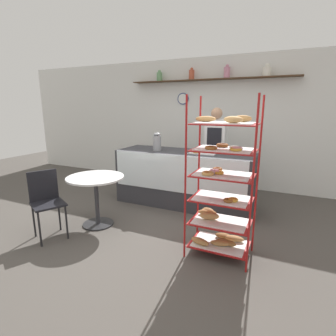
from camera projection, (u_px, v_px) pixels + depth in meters
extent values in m
plane|color=#4C4742|center=(157.00, 228.00, 3.76)|extent=(14.00, 14.00, 0.00)
cube|color=white|center=(209.00, 123.00, 5.65)|extent=(10.00, 0.06, 2.70)
cube|color=#4C331E|center=(209.00, 80.00, 5.32)|extent=(3.46, 0.24, 0.02)
cylinder|color=#669966|center=(159.00, 77.00, 5.75)|extent=(0.12, 0.12, 0.18)
sphere|color=#669966|center=(159.00, 72.00, 5.73)|extent=(0.07, 0.07, 0.07)
cylinder|color=#B24C33|center=(192.00, 75.00, 5.45)|extent=(0.11, 0.11, 0.19)
sphere|color=#B24C33|center=(192.00, 69.00, 5.42)|extent=(0.06, 0.06, 0.06)
cylinder|color=#CC7F99|center=(227.00, 73.00, 5.14)|extent=(0.12, 0.12, 0.21)
sphere|color=#CC7F99|center=(227.00, 66.00, 5.11)|extent=(0.07, 0.07, 0.07)
cylinder|color=silver|center=(267.00, 72.00, 4.84)|extent=(0.16, 0.16, 0.16)
sphere|color=silver|center=(267.00, 66.00, 4.82)|extent=(0.09, 0.09, 0.09)
cylinder|color=navy|center=(183.00, 99.00, 5.74)|extent=(0.25, 0.03, 0.25)
cylinder|color=white|center=(183.00, 99.00, 5.72)|extent=(0.21, 0.00, 0.21)
cube|color=#333338|center=(184.00, 178.00, 4.58)|extent=(2.35, 0.76, 0.95)
cube|color=silver|center=(176.00, 174.00, 4.20)|extent=(2.26, 0.01, 0.61)
cylinder|color=#A51919|center=(185.00, 181.00, 2.83)|extent=(0.02, 0.02, 1.82)
cylinder|color=#A51919|center=(252.00, 190.00, 2.55)|extent=(0.02, 0.02, 1.82)
cylinder|color=#A51919|center=(199.00, 172.00, 3.24)|extent=(0.02, 0.02, 1.82)
cylinder|color=#A51919|center=(258.00, 178.00, 2.95)|extent=(0.02, 0.02, 1.82)
cube|color=#A51919|center=(219.00, 244.00, 3.07)|extent=(0.67, 0.44, 0.01)
cube|color=white|center=(219.00, 243.00, 3.07)|extent=(0.59, 0.39, 0.01)
ellipsoid|color=#B27F47|center=(220.00, 243.00, 3.00)|extent=(0.24, 0.14, 0.06)
ellipsoid|color=olive|center=(223.00, 236.00, 3.17)|extent=(0.20, 0.11, 0.06)
ellipsoid|color=tan|center=(234.00, 238.00, 3.10)|extent=(0.24, 0.11, 0.06)
ellipsoid|color=#B27F47|center=(200.00, 241.00, 3.03)|extent=(0.26, 0.16, 0.07)
ellipsoid|color=olive|center=(226.00, 242.00, 3.02)|extent=(0.24, 0.11, 0.06)
cube|color=#A51919|center=(220.00, 222.00, 3.01)|extent=(0.67, 0.44, 0.01)
cube|color=white|center=(220.00, 221.00, 3.01)|extent=(0.59, 0.39, 0.01)
ellipsoid|color=olive|center=(210.00, 216.00, 3.04)|extent=(0.17, 0.11, 0.08)
ellipsoid|color=tan|center=(209.00, 216.00, 3.03)|extent=(0.24, 0.13, 0.09)
ellipsoid|color=#B27F47|center=(207.00, 212.00, 3.16)|extent=(0.23, 0.12, 0.07)
ellipsoid|color=tan|center=(208.00, 211.00, 3.18)|extent=(0.19, 0.14, 0.08)
cube|color=#A51919|center=(221.00, 199.00, 2.94)|extent=(0.67, 0.44, 0.01)
cube|color=white|center=(221.00, 198.00, 2.94)|extent=(0.59, 0.39, 0.01)
torus|color=gold|center=(233.00, 200.00, 2.83)|extent=(0.11, 0.11, 0.03)
torus|color=brown|center=(228.00, 200.00, 2.81)|extent=(0.11, 0.11, 0.03)
cube|color=#A51919|center=(222.00, 175.00, 2.88)|extent=(0.67, 0.44, 0.01)
cube|color=white|center=(222.00, 174.00, 2.88)|extent=(0.59, 0.39, 0.01)
torus|color=#EAB2C1|center=(214.00, 171.00, 2.90)|extent=(0.11, 0.11, 0.04)
torus|color=tan|center=(208.00, 173.00, 2.82)|extent=(0.13, 0.13, 0.04)
torus|color=brown|center=(217.00, 169.00, 3.02)|extent=(0.11, 0.11, 0.03)
torus|color=gold|center=(219.00, 173.00, 2.87)|extent=(0.10, 0.10, 0.03)
cube|color=#A51919|center=(224.00, 150.00, 2.82)|extent=(0.67, 0.44, 0.01)
cube|color=white|center=(224.00, 149.00, 2.81)|extent=(0.59, 0.39, 0.01)
torus|color=gold|center=(236.00, 149.00, 2.67)|extent=(0.12, 0.12, 0.03)
torus|color=brown|center=(211.00, 148.00, 2.76)|extent=(0.13, 0.13, 0.03)
torus|color=brown|center=(222.00, 145.00, 2.93)|extent=(0.13, 0.13, 0.04)
torus|color=silver|center=(234.00, 148.00, 2.77)|extent=(0.11, 0.11, 0.03)
torus|color=#EAB2C1|center=(237.00, 149.00, 2.69)|extent=(0.11, 0.11, 0.04)
cube|color=#A51919|center=(225.00, 124.00, 2.75)|extent=(0.67, 0.44, 0.01)
cube|color=white|center=(225.00, 123.00, 2.75)|extent=(0.59, 0.39, 0.01)
ellipsoid|color=#B27F47|center=(243.00, 119.00, 2.78)|extent=(0.20, 0.08, 0.07)
ellipsoid|color=#B27F47|center=(206.00, 119.00, 2.85)|extent=(0.23, 0.11, 0.06)
ellipsoid|color=tan|center=(233.00, 120.00, 2.61)|extent=(0.22, 0.14, 0.07)
cube|color=#282833|center=(214.00, 174.00, 4.90)|extent=(0.22, 0.19, 0.94)
cube|color=silver|center=(216.00, 134.00, 4.73)|extent=(0.37, 0.22, 0.54)
cube|color=black|center=(214.00, 140.00, 4.65)|extent=(0.26, 0.01, 0.45)
sphere|color=tan|center=(217.00, 113.00, 4.64)|extent=(0.20, 0.20, 0.20)
cylinder|color=#262628|center=(98.00, 224.00, 3.86)|extent=(0.44, 0.44, 0.02)
cylinder|color=#333338|center=(97.00, 201.00, 3.78)|extent=(0.06, 0.06, 0.69)
cylinder|color=white|center=(95.00, 177.00, 3.70)|extent=(0.80, 0.80, 0.02)
cylinder|color=black|center=(40.00, 229.00, 3.20)|extent=(0.02, 0.02, 0.46)
cylinder|color=black|center=(67.00, 222.00, 3.40)|extent=(0.02, 0.02, 0.46)
cylinder|color=black|center=(34.00, 221.00, 3.45)|extent=(0.02, 0.02, 0.46)
cylinder|color=black|center=(59.00, 215.00, 3.64)|extent=(0.02, 0.02, 0.46)
cube|color=black|center=(48.00, 204.00, 3.37)|extent=(0.51, 0.51, 0.03)
cube|color=black|center=(43.00, 185.00, 3.45)|extent=(0.19, 0.33, 0.40)
cylinder|color=gray|center=(157.00, 143.00, 4.56)|extent=(0.14, 0.14, 0.26)
ellipsoid|color=gray|center=(157.00, 134.00, 4.52)|extent=(0.12, 0.12, 0.06)
cube|color=silver|center=(203.00, 153.00, 4.31)|extent=(0.44, 0.32, 0.01)
torus|color=#EAB2C1|center=(213.00, 152.00, 4.28)|extent=(0.12, 0.12, 0.03)
torus|color=tan|center=(196.00, 152.00, 4.29)|extent=(0.12, 0.12, 0.04)
torus|color=silver|center=(202.00, 151.00, 4.41)|extent=(0.10, 0.10, 0.03)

